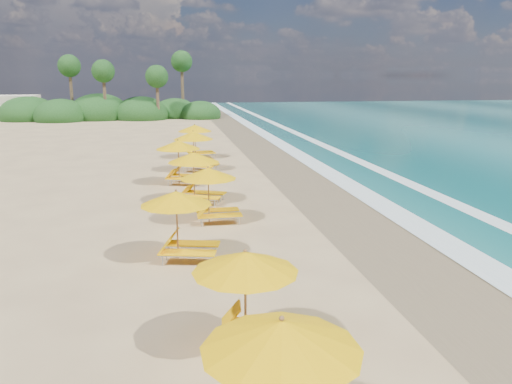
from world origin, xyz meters
TOP-DOWN VIEW (x-y plane):
  - ground at (0.00, 0.00)m, footprint 160.00×160.00m
  - wet_sand at (4.00, 0.00)m, footprint 4.00×160.00m
  - surf_foam at (6.70, 0.00)m, footprint 4.00×160.00m
  - station_1 at (-1.40, -10.74)m, footprint 2.72×2.65m
  - station_2 at (-1.43, -7.91)m, footprint 2.32×2.18m
  - station_3 at (-2.60, -2.82)m, footprint 2.50×2.41m
  - station_4 at (-1.42, 0.73)m, footprint 2.18×2.01m
  - station_5 at (-1.78, 3.60)m, footprint 2.79×2.75m
  - station_6 at (-2.32, 7.38)m, footprint 2.80×2.76m
  - station_7 at (-1.44, 10.57)m, footprint 2.95×2.95m
  - station_8 at (-1.11, 15.02)m, footprint 2.51×2.37m
  - treeline at (-9.94, 45.51)m, footprint 25.80×8.80m
  - beach_building at (-22.00, 48.00)m, footprint 7.00×5.00m

SIDE VIEW (x-z plane):
  - ground at x=0.00m, z-range 0.00..0.00m
  - wet_sand at x=4.00m, z-range 0.00..0.01m
  - surf_foam at x=6.70m, z-range 0.02..0.03m
  - treeline at x=-9.94m, z-range -3.87..5.86m
  - station_4 at x=-1.42m, z-range 0.12..2.15m
  - station_2 at x=-1.43m, z-range 0.12..2.15m
  - station_3 at x=-2.60m, z-range 0.12..2.16m
  - station_5 at x=-1.78m, z-range 0.13..2.27m
  - station_1 at x=-1.40m, z-range 0.13..2.28m
  - station_6 at x=-2.32m, z-range 0.13..2.29m
  - station_8 at x=-1.11m, z-range 0.13..2.30m
  - station_7 at x=-1.44m, z-range 0.13..2.36m
  - beach_building at x=-22.00m, z-range 0.00..2.80m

